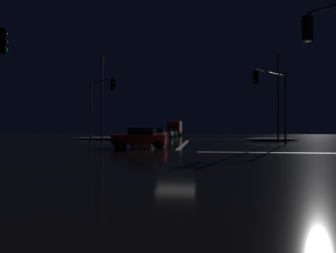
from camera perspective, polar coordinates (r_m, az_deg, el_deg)
The scene contains 17 objects.
ground at distance 18.49m, azimuth 1.56°, elevation -5.23°, with size 120.00×120.00×0.10m, color black.
stop_line_north at distance 27.55m, azimuth 3.23°, elevation -3.54°, with size 0.35×15.67×0.01m.
centre_line_ns at distance 39.12m, azimuth 4.24°, elevation -2.62°, with size 22.00×0.15×0.01m.
crosswalk_bar_east at distance 19.91m, azimuth 29.08°, elevation -4.68°, with size 15.67×0.40×0.01m.
snow_bank_left_curb at distance 38.95m, azimuth -10.61°, elevation -2.35°, with size 11.88×1.50×0.38m.
snow_bank_right_curb at distance 35.53m, azimuth 20.11°, elevation -2.47°, with size 6.20×1.50×0.43m.
sedan_gray at distance 29.76m, azimuth -4.66°, elevation -1.77°, with size 2.02×4.33×1.57m.
sedan_orange at distance 35.54m, azimuth -2.08°, elevation -1.55°, with size 2.02×4.33×1.57m.
sedan_black at distance 40.85m, azimuth -1.64°, elevation -1.41°, with size 2.02×4.33×1.57m.
sedan_silver at distance 46.05m, azimuth -0.23°, elevation -1.30°, with size 2.02×4.33×1.57m.
sedan_green at distance 52.34m, azimuth 0.75°, elevation -1.19°, with size 2.02×4.33×1.57m.
box_truck at distance 59.51m, azimuth 1.39°, elevation -0.23°, with size 2.68×8.28×3.08m.
sedan_red_crossing at distance 22.79m, azimuth -5.55°, elevation -2.18°, with size 4.33×2.02×1.57m.
traffic_signal_ne at distance 27.45m, azimuth 20.40°, elevation 6.22°, with size 3.65×3.65×6.74m.
traffic_signal_nw at distance 28.28m, azimuth -13.51°, elevation 5.48°, with size 3.70×3.70×6.33m.
streetlamp_left_near at distance 35.37m, azimuth -13.06°, elevation 6.55°, with size 0.44×0.44×10.17m.
streetlamp_right_near at distance 34.43m, azimuth 21.15°, elevation 6.88°, with size 0.44×0.44×10.30m.
Camera 1 is at (1.62, -18.35, 1.50)m, focal length 30.47 mm.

